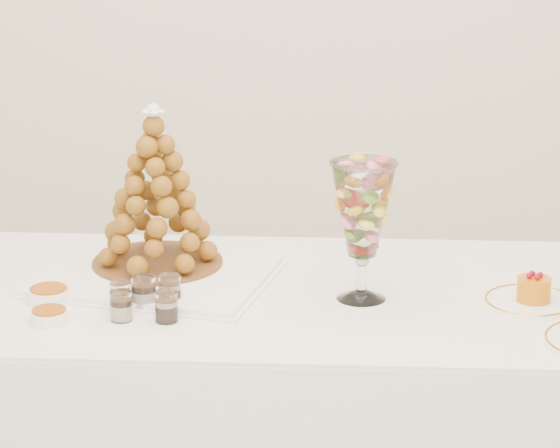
{
  "coord_description": "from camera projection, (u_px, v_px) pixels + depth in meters",
  "views": [
    {
      "loc": [
        0.18,
        -2.75,
        1.95
      ],
      "look_at": [
        -0.01,
        0.22,
        0.99
      ],
      "focal_mm": 85.0,
      "sensor_mm": 36.0,
      "label": 1
    }
  ],
  "objects": [
    {
      "name": "verrine_a",
      "position": [
        120.0,
        296.0,
        3.09
      ],
      "size": [
        0.05,
        0.05,
        0.06
      ],
      "primitive_type": "cylinder",
      "rotation": [
        0.0,
        0.0,
        0.03
      ],
      "color": "white",
      "rests_on": "buffet_table"
    },
    {
      "name": "mousse_cake",
      "position": [
        534.0,
        289.0,
        3.12
      ],
      "size": [
        0.08,
        0.08,
        0.07
      ],
      "color": "#C46809",
      "rests_on": "cake_plate"
    },
    {
      "name": "verrine_e",
      "position": [
        166.0,
        307.0,
        3.02
      ],
      "size": [
        0.06,
        0.06,
        0.07
      ],
      "primitive_type": "cylinder",
      "rotation": [
        0.0,
        0.0,
        -0.14
      ],
      "color": "white",
      "rests_on": "buffet_table"
    },
    {
      "name": "ramekin_back",
      "position": [
        49.0,
        295.0,
        3.15
      ],
      "size": [
        0.1,
        0.1,
        0.03
      ],
      "primitive_type": "cylinder",
      "color": "white",
      "rests_on": "buffet_table"
    },
    {
      "name": "cake_plate",
      "position": [
        530.0,
        302.0,
        3.13
      ],
      "size": [
        0.22,
        0.22,
        0.01
      ],
      "primitive_type": "cylinder",
      "color": "white",
      "rests_on": "buffet_table"
    },
    {
      "name": "ramekin_front",
      "position": [
        49.0,
        316.0,
        3.02
      ],
      "size": [
        0.09,
        0.09,
        0.03
      ],
      "primitive_type": "cylinder",
      "color": "white",
      "rests_on": "buffet_table"
    },
    {
      "name": "verrine_b",
      "position": [
        144.0,
        292.0,
        3.1
      ],
      "size": [
        0.07,
        0.07,
        0.08
      ],
      "primitive_type": "cylinder",
      "rotation": [
        0.0,
        0.0,
        -0.22
      ],
      "color": "white",
      "rests_on": "buffet_table"
    },
    {
      "name": "buffet_table",
      "position": [
        298.0,
        444.0,
        3.33
      ],
      "size": [
        2.14,
        0.87,
        0.81
      ],
      "rotation": [
        0.0,
        0.0,
        0.01
      ],
      "color": "white",
      "rests_on": "ground"
    },
    {
      "name": "macaron_vase",
      "position": [
        363.0,
        211.0,
        3.1
      ],
      "size": [
        0.15,
        0.15,
        0.34
      ],
      "color": "white",
      "rests_on": "buffet_table"
    },
    {
      "name": "verrine_c",
      "position": [
        170.0,
        290.0,
        3.12
      ],
      "size": [
        0.06,
        0.06,
        0.07
      ],
      "primitive_type": "cylinder",
      "rotation": [
        0.0,
        0.0,
        0.09
      ],
      "color": "white",
      "rests_on": "buffet_table"
    },
    {
      "name": "croquembouche",
      "position": [
        155.0,
        187.0,
        3.29
      ],
      "size": [
        0.35,
        0.35,
        0.41
      ],
      "rotation": [
        0.0,
        0.0,
        0.32
      ],
      "color": "brown",
      "rests_on": "lace_tray"
    },
    {
      "name": "verrine_d",
      "position": [
        121.0,
        306.0,
        3.03
      ],
      "size": [
        0.06,
        0.06,
        0.07
      ],
      "primitive_type": "cylinder",
      "rotation": [
        0.0,
        0.0,
        -0.11
      ],
      "color": "white",
      "rests_on": "buffet_table"
    },
    {
      "name": "lace_tray",
      "position": [
        153.0,
        277.0,
        3.28
      ],
      "size": [
        0.63,
        0.52,
        0.02
      ],
      "primitive_type": "cube",
      "rotation": [
        0.0,
        0.0,
        -0.22
      ],
      "color": "white",
      "rests_on": "buffet_table"
    }
  ]
}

